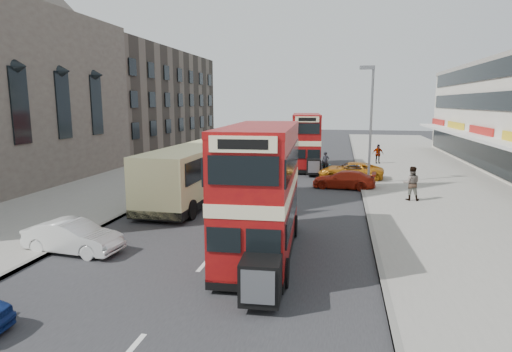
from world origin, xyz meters
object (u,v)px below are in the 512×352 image
Objects in this scene: bus_main at (261,191)px; bus_second at (306,141)px; pedestrian_near at (411,183)px; coach at (195,171)px; car_right_b at (351,171)px; pedestrian_far at (378,154)px; cyclist at (325,168)px; car_right_a at (344,180)px; car_left_front at (73,237)px; street_lamp at (370,116)px.

bus_main is 21.57m from bus_second.
bus_main is at bearing 58.70° from pedestrian_near.
coach reaches higher than car_right_b.
bus_main reaches higher than pedestrian_far.
coach is (-5.51, 8.36, -0.75)m from bus_main.
coach is at bearing -134.42° from pedestrian_far.
pedestrian_near reaches higher than car_right_b.
coach is at bearing 10.80° from pedestrian_near.
cyclist is at bearing -54.45° from pedestrian_near.
bus_main reaches higher than car_right_a.
pedestrian_near is 1.00× the size of cyclist.
pedestrian_near reaches higher than car_left_front.
street_lamp is at bearing 139.02° from car_right_a.
bus_main is 4.37× the size of cyclist.
car_right_b is 2.37m from cyclist.
pedestrian_far is at bearing -21.68° from car_left_front.
car_right_a is at bearing -114.30° from pedestrian_far.
bus_main is 1.03× the size of bus_second.
pedestrian_far is (11.72, 16.79, -0.71)m from coach.
pedestrian_far is at bearing -106.83° from bus_main.
pedestrian_near reaches higher than pedestrian_far.
car_left_front is 17.83m from car_right_a.
street_lamp is 0.94× the size of bus_main.
car_right_b is at bearing 43.97° from coach.
street_lamp is 10.99m from pedestrian_far.
pedestrian_far reaches higher than car_right_a.
bus_second reaches higher than car_right_b.
car_left_front is (-1.58, -9.54, -1.11)m from coach.
pedestrian_far is at bearing 56.36° from coach.
street_lamp reaches higher than bus_second.
bus_second reaches higher than pedestrian_far.
car_right_b is at bearing -25.67° from car_left_front.
pedestrian_far reaches higher than car_left_front.
bus_main is at bearing -107.56° from street_lamp.
bus_main is 13.92m from car_right_a.
bus_main is at bearing -113.37° from pedestrian_far.
car_left_front is 1.93× the size of cyclist.
street_lamp is at bearing 120.67° from bus_second.
bus_second is at bearing 126.00° from street_lamp.
cyclist is at bearing 54.98° from coach.
coach is at bearing -53.39° from car_right_a.
cyclist is (8.79, 19.36, -0.00)m from car_left_front.
pedestrian_far is (6.31, 3.58, -1.38)m from bus_second.
bus_second is at bearing -139.52° from car_right_b.
street_lamp is at bearing -63.15° from pedestrian_near.
coach is 10.07m from car_right_a.
street_lamp is 4.61× the size of pedestrian_far.
bus_second is (-4.83, 6.64, -2.38)m from street_lamp.
street_lamp is 6.48m from pedestrian_near.
car_right_b is at bearing 177.63° from car_right_a.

